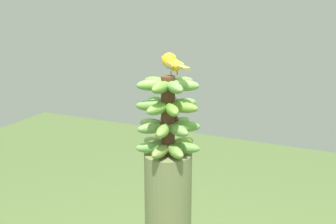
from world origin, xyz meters
TOP-DOWN VIEW (x-y plane):
  - banana_bunch at (-0.00, 0.00)m, footprint 0.25×0.25m
  - perched_bird at (0.00, -0.04)m, footprint 0.17×0.15m

SIDE VIEW (x-z plane):
  - banana_bunch at x=0.00m, z-range 1.29..1.59m
  - perched_bird at x=0.00m, z-range 1.60..1.68m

